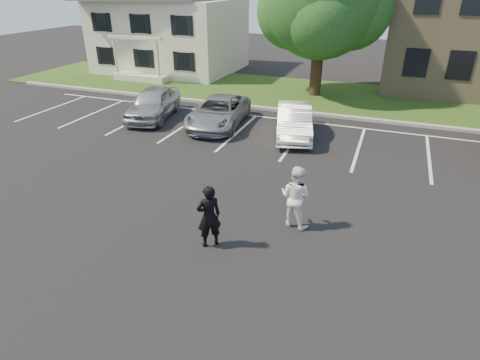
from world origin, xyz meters
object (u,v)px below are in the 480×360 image
(car_silver_west, at_px, (153,103))
(car_silver_minivan, at_px, (219,112))
(man_white_shirt, at_px, (295,197))
(tree, at_px, (324,2))
(house, at_px, (170,19))
(car_white_sedan, at_px, (294,121))
(man_black_suit, at_px, (209,216))

(car_silver_west, xyz_separation_m, car_silver_minivan, (3.66, 0.06, -0.09))
(man_white_shirt, relative_size, car_silver_minivan, 0.38)
(tree, xyz_separation_m, car_silver_west, (-7.04, -7.51, -4.57))
(house, height_order, car_silver_minivan, house)
(car_silver_minivan, relative_size, car_white_sedan, 1.14)
(house, bearing_deg, tree, -17.47)
(man_white_shirt, bearing_deg, car_silver_minivan, -39.42)
(man_black_suit, relative_size, man_white_shirt, 0.96)
(man_black_suit, xyz_separation_m, car_white_sedan, (0.03, 9.15, -0.19))
(house, relative_size, tree, 1.17)
(tree, relative_size, man_white_shirt, 4.66)
(man_white_shirt, xyz_separation_m, car_silver_minivan, (-5.69, 7.50, -0.25))
(house, xyz_separation_m, car_silver_west, (5.30, -11.39, -3.05))
(car_silver_west, bearing_deg, man_white_shirt, -50.46)
(house, distance_m, tree, 13.03)
(tree, xyz_separation_m, man_white_shirt, (2.30, -14.94, -4.41))
(man_black_suit, distance_m, car_white_sedan, 9.15)
(man_black_suit, height_order, car_white_sedan, man_black_suit)
(car_silver_west, distance_m, car_white_sedan, 7.48)
(tree, bearing_deg, car_silver_minivan, -114.44)
(car_white_sedan, bearing_deg, tree, 78.28)
(car_silver_west, relative_size, car_silver_minivan, 0.93)
(car_silver_minivan, bearing_deg, house, 122.04)
(man_white_shirt, bearing_deg, car_silver_west, -25.11)
(tree, relative_size, man_black_suit, 4.87)
(tree, distance_m, car_silver_west, 11.26)
(man_black_suit, bearing_deg, tree, -129.98)
(man_white_shirt, relative_size, car_white_sedan, 0.43)
(man_white_shirt, xyz_separation_m, car_white_sedan, (-1.86, 7.35, -0.23))
(house, distance_m, man_white_shirt, 24.03)
(tree, distance_m, car_white_sedan, 8.91)
(tree, bearing_deg, man_black_suit, -88.60)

